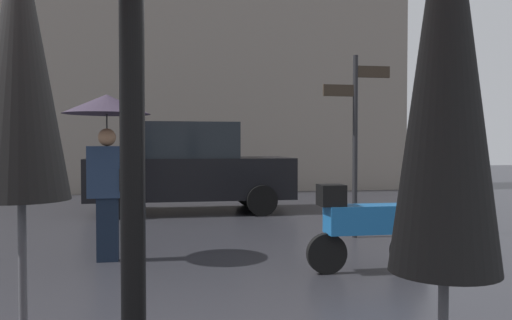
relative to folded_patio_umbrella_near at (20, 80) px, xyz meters
name	(u,v)px	position (x,y,z in m)	size (l,w,h in m)	color
folded_patio_umbrella_near	(20,80)	(0.00, 0.00, 0.00)	(0.48, 0.48, 2.46)	black
folded_patio_umbrella_far	(446,84)	(1.57, -0.72, -0.07)	(0.47, 0.47, 2.51)	black
pedestrian_with_umbrella	(107,128)	(-0.11, 4.29, -0.08)	(1.08, 1.08, 2.08)	black
parked_scooter	(365,224)	(2.85, 3.20, -1.18)	(1.46, 0.32, 1.23)	black
parked_car_left	(188,167)	(1.07, 8.87, -0.77)	(4.29, 2.01, 1.92)	black
street_signpost	(356,127)	(3.53, 5.32, -0.01)	(1.08, 0.08, 2.85)	black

